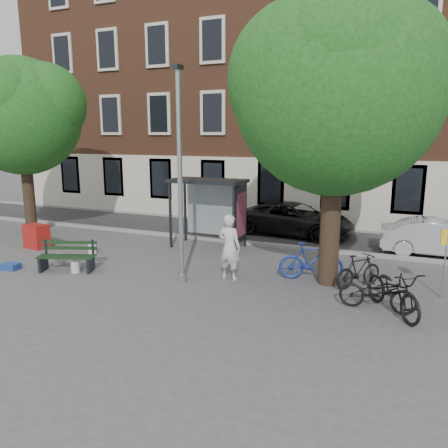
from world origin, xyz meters
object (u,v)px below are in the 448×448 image
object	(u,v)px
bus_shelter	(218,198)
bike_d	(359,271)
car_dark	(295,219)
red_stand	(36,236)
car_silver	(440,238)
bike_c	(393,291)
bike_b	(311,261)
bench	(67,258)
notice_sign	(446,249)
painter	(229,247)
lamppost	(180,188)
bike_a	(377,292)

from	to	relation	value
bus_shelter	bike_d	distance (m)	6.21
bus_shelter	bike_d	bearing A→B (deg)	-25.32
car_dark	red_stand	world-z (taller)	car_dark
bike_d	car_silver	world-z (taller)	car_silver
bike_c	bike_d	world-z (taller)	bike_c
car_dark	bike_c	bearing A→B (deg)	-143.11
bike_b	bench	bearing A→B (deg)	89.84
bench	bike_b	xyz separation A→B (m)	(7.34, 2.15, 0.15)
bus_shelter	bike_c	size ratio (longest dim) A/B	1.31
bus_shelter	bench	xyz separation A→B (m)	(-3.26, -4.58, -1.49)
bike_b	notice_sign	distance (m)	3.62
bus_shelter	bike_b	bearing A→B (deg)	-30.83
bench	bike_c	size ratio (longest dim) A/B	0.86
car_silver	painter	bearing A→B (deg)	128.27
bike_b	red_stand	world-z (taller)	bike_b
lamppost	bike_d	world-z (taller)	lamppost
bike_c	notice_sign	xyz separation A→B (m)	(1.18, 1.58, 0.77)
lamppost	notice_sign	world-z (taller)	lamppost
car_dark	lamppost	bearing A→B (deg)	175.08
red_stand	bike_d	bearing A→B (deg)	0.90
lamppost	bike_d	bearing A→B (deg)	17.40
bus_shelter	bike_a	distance (m)	7.50
bike_a	notice_sign	bearing A→B (deg)	-41.83
bus_shelter	notice_sign	bearing A→B (deg)	-18.81
bus_shelter	lamppost	bearing A→B (deg)	-81.57
bench	notice_sign	bearing A→B (deg)	-9.55
bus_shelter	bench	size ratio (longest dim) A/B	1.51
bike_d	car_dark	world-z (taller)	car_dark
lamppost	car_silver	world-z (taller)	lamppost
lamppost	bus_shelter	world-z (taller)	lamppost
bike_c	notice_sign	size ratio (longest dim) A/B	1.17
painter	notice_sign	distance (m)	5.86
bike_a	bench	bearing A→B (deg)	95.19
bike_a	notice_sign	xyz separation A→B (m)	(1.54, 1.57, 0.86)
bench	red_stand	xyz separation A→B (m)	(-3.14, 1.81, 0.02)
bus_shelter	red_stand	size ratio (longest dim) A/B	3.17
bus_shelter	bike_c	world-z (taller)	bus_shelter
bike_a	bike_d	xyz separation A→B (m)	(-0.61, 1.58, 0.00)
notice_sign	bus_shelter	bearing A→B (deg)	141.74
bench	car_silver	distance (m)	12.79
red_stand	notice_sign	size ratio (longest dim) A/B	0.48
painter	bike_c	xyz separation A→B (m)	(4.62, -0.83, -0.42)
bus_shelter	car_dark	world-z (taller)	bus_shelter
lamppost	painter	bearing A→B (deg)	32.64
bike_a	notice_sign	distance (m)	2.36
bench	notice_sign	size ratio (longest dim) A/B	1.01
bike_c	car_silver	distance (m)	6.21
bike_a	bike_d	distance (m)	1.69
bench	painter	bearing A→B (deg)	-6.13
lamppost	bike_d	distance (m)	5.58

